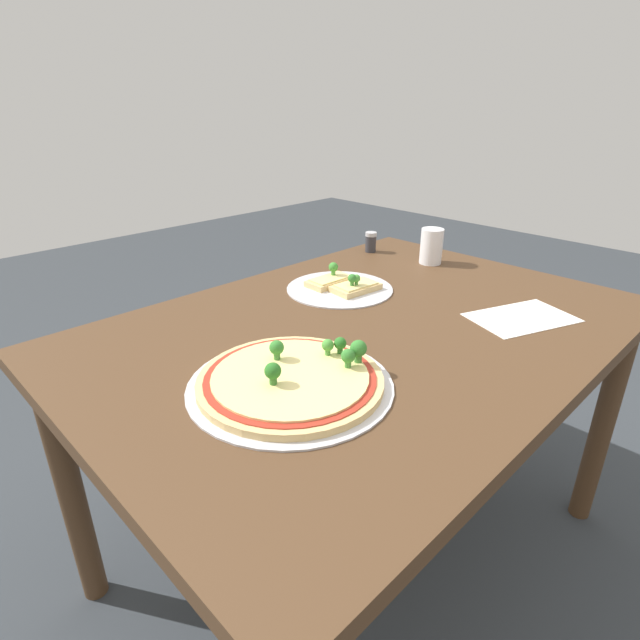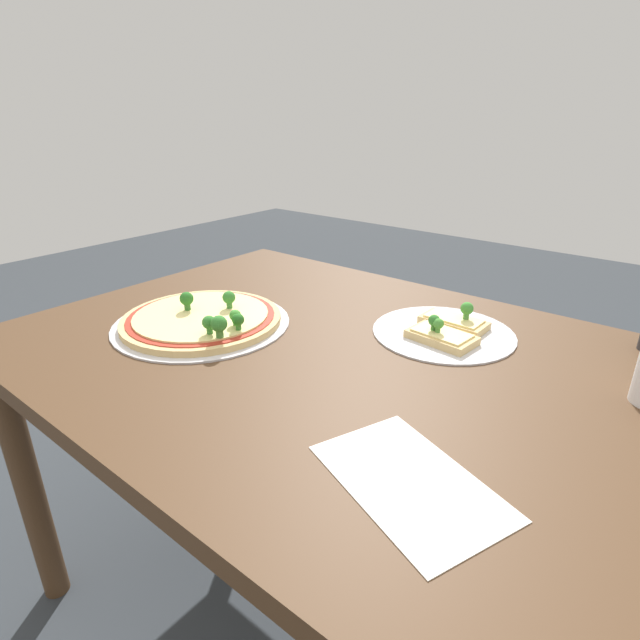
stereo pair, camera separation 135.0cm
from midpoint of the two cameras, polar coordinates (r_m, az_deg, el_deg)
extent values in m
plane|color=#33383D|center=(1.39, 32.73, -42.00)|extent=(8.00, 8.00, 0.00)
cube|color=#4C331E|center=(0.86, 43.34, -18.41)|extent=(1.34, 0.93, 0.04)
cylinder|color=#4C331E|center=(1.45, 13.77, -13.40)|extent=(0.06, 0.06, 0.69)
cylinder|color=#4C331E|center=(1.00, -12.17, -35.63)|extent=(0.06, 0.06, 0.69)
cylinder|color=silver|center=(0.78, 20.28, -14.81)|extent=(0.38, 0.38, 0.00)
cylinder|color=#DBB775|center=(0.77, 20.37, -14.28)|extent=(0.34, 0.34, 0.01)
cylinder|color=#A82D1E|center=(0.77, 20.45, -13.80)|extent=(0.32, 0.32, 0.00)
cylinder|color=#EFD684|center=(0.77, 20.49, -13.62)|extent=(0.29, 0.29, 0.00)
sphere|color=#337A2D|center=(0.69, 26.90, -16.49)|extent=(0.03, 0.03, 0.03)
cylinder|color=#3F8136|center=(0.71, 26.63, -17.61)|extent=(0.01, 0.01, 0.01)
sphere|color=#479338|center=(0.75, 28.61, -14.21)|extent=(0.02, 0.02, 0.02)
cylinder|color=#51973E|center=(0.75, 28.38, -15.17)|extent=(0.01, 0.01, 0.01)
sphere|color=#337A2D|center=(0.69, 29.42, -16.82)|extent=(0.03, 0.03, 0.03)
cylinder|color=#3F8136|center=(0.70, 29.08, -18.17)|extent=(0.01, 0.01, 0.01)
sphere|color=#337A2D|center=(0.80, 23.74, -10.23)|extent=(0.03, 0.03, 0.03)
cylinder|color=#3F8136|center=(0.81, 23.53, -11.34)|extent=(0.01, 0.01, 0.01)
sphere|color=#286B23|center=(0.76, 17.65, -11.03)|extent=(0.03, 0.03, 0.03)
cylinder|color=#37742D|center=(0.77, 17.47, -12.24)|extent=(0.01, 0.01, 0.01)
sphere|color=#286B23|center=(0.73, 30.14, -15.14)|extent=(0.02, 0.02, 0.02)
cylinder|color=#37742D|center=(0.74, 29.89, -16.14)|extent=(0.01, 0.01, 0.01)
cylinder|color=silver|center=(1.04, 49.69, -12.10)|extent=(0.29, 0.29, 0.00)
cube|color=#DBB775|center=(1.08, 49.72, -10.62)|extent=(0.14, 0.07, 0.02)
cube|color=#EFD684|center=(1.07, 49.88, -10.16)|extent=(0.12, 0.06, 0.00)
sphere|color=#3D8933|center=(1.08, 51.34, -8.99)|extent=(0.03, 0.03, 0.03)
cylinder|color=#488E3A|center=(1.08, 51.05, -9.80)|extent=(0.01, 0.01, 0.01)
cube|color=#DBB775|center=(1.01, 51.16, -13.04)|extent=(0.14, 0.09, 0.02)
cube|color=#EFD684|center=(1.00, 51.34, -12.56)|extent=(0.12, 0.08, 0.00)
sphere|color=#337A2D|center=(0.99, 50.75, -11.31)|extent=(0.02, 0.02, 0.02)
cylinder|color=#3F8136|center=(0.99, 50.48, -12.07)|extent=(0.01, 0.01, 0.01)
sphere|color=#479338|center=(0.99, 51.45, -11.68)|extent=(0.02, 0.02, 0.02)
cylinder|color=#51973E|center=(0.99, 51.20, -12.36)|extent=(0.01, 0.01, 0.01)
cube|color=white|center=(0.78, 69.00, -30.29)|extent=(0.29, 0.23, 0.00)
camera|label=1|loc=(0.67, -53.47, 16.57)|focal=28.00mm
camera|label=2|loc=(0.67, 126.53, -16.57)|focal=28.00mm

